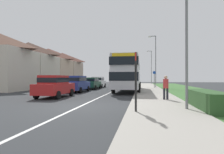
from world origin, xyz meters
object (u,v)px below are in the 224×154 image
double_decker_bus (128,72)px  cycle_route_sign (154,79)px  parked_car_dark_green (91,83)px  parked_car_white (98,82)px  parked_car_red (55,85)px  street_lamp_mid (155,58)px  parked_car_blue (76,83)px  street_lamp_near (184,23)px  bus_stop_sign (136,77)px  street_lamp_far (151,65)px  pedestrian_at_stop (166,86)px

double_decker_bus → cycle_route_sign: double_decker_bus is taller
parked_car_dark_green → parked_car_white: parked_car_white is taller
parked_car_red → street_lamp_mid: (8.71, 15.30, 3.60)m
parked_car_blue → cycle_route_sign: cycle_route_sign is taller
cycle_route_sign → parked_car_red: bearing=-121.4°
street_lamp_near → parked_car_red: bearing=151.5°
bus_stop_sign → parked_car_red: bearing=138.4°
bus_stop_sign → cycle_route_sign: bus_stop_sign is taller
double_decker_bus → parked_car_dark_green: 6.19m
parked_car_red → street_lamp_far: bearing=74.7°
parked_car_blue → bus_stop_sign: (6.69, -11.16, 0.59)m
pedestrian_at_stop → parked_car_red: bearing=172.2°
street_lamp_mid → cycle_route_sign: bearing=-98.2°
street_lamp_far → double_decker_bus: bearing=-98.5°
parked_car_white → pedestrian_at_stop: 18.63m
street_lamp_near → parked_car_blue: bearing=131.2°
parked_car_red → parked_car_dark_green: (-0.04, 10.59, -0.07)m
parked_car_white → street_lamp_far: street_lamp_far is taller
street_lamp_near → cycle_route_sign: bearing=90.4°
parked_car_red → street_lamp_near: size_ratio=0.58×
double_decker_bus → cycle_route_sign: bearing=62.6°
bus_stop_sign → street_lamp_far: 38.59m
parked_car_white → cycle_route_sign: size_ratio=1.61×
pedestrian_at_stop → bus_stop_sign: 4.97m
parked_car_blue → pedestrian_at_stop: size_ratio=2.61×
street_lamp_far → parked_car_blue: bearing=-108.6°
double_decker_bus → cycle_route_sign: (3.33, 6.41, -0.72)m
bus_stop_sign → street_lamp_near: street_lamp_near is taller
cycle_route_sign → parked_car_white: bearing=170.3°
parked_car_dark_green → bus_stop_sign: (6.51, -16.34, 0.67)m
pedestrian_at_stop → parked_car_white: bearing=117.2°
parked_car_white → street_lamp_far: size_ratio=0.50×
street_lamp_near → street_lamp_mid: street_lamp_mid is taller
double_decker_bus → bus_stop_sign: (1.29, -13.28, -0.60)m
parked_car_dark_green → bus_stop_sign: size_ratio=1.63×
street_lamp_mid → pedestrian_at_stop: bearing=-91.6°
cycle_route_sign → street_lamp_near: 18.81m
parked_car_red → parked_car_dark_green: bearing=90.2°
parked_car_dark_green → street_lamp_mid: (8.75, 4.70, 3.66)m
parked_car_red → street_lamp_mid: street_lamp_mid is taller
bus_stop_sign → parked_car_dark_green: bearing=111.7°
bus_stop_sign → street_lamp_far: (2.46, 38.38, 3.10)m
cycle_route_sign → street_lamp_near: bearing=-89.6°
parked_car_dark_green → street_lamp_far: (8.98, 22.04, 3.77)m
parked_car_dark_green → street_lamp_near: 17.86m
double_decker_bus → parked_car_red: (-5.18, -7.53, -1.21)m
parked_car_dark_green → street_lamp_near: street_lamp_near is taller
parked_car_dark_green → parked_car_red: bearing=-89.8°
double_decker_bus → parked_car_blue: bearing=-158.6°
bus_stop_sign → street_lamp_mid: size_ratio=0.33×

